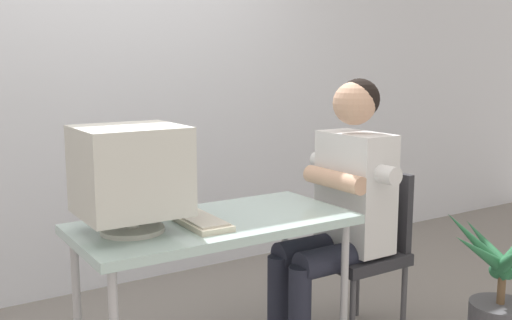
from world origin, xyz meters
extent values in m
cube|color=silver|center=(0.30, 1.40, 1.50)|extent=(8.00, 0.10, 3.00)
cylinder|color=#B7B7BC|center=(0.56, -0.24, 0.35)|extent=(0.04, 0.04, 0.71)
cylinder|color=#B7B7BC|center=(-0.56, 0.24, 0.35)|extent=(0.04, 0.04, 0.71)
cylinder|color=#B7B7BC|center=(0.56, 0.24, 0.35)|extent=(0.04, 0.04, 0.71)
cube|color=silver|center=(0.00, 0.00, 0.73)|extent=(1.24, 0.61, 0.04)
cylinder|color=silver|center=(-0.38, 0.01, 0.76)|extent=(0.27, 0.27, 0.02)
cylinder|color=silver|center=(-0.38, 0.01, 0.80)|extent=(0.06, 0.06, 0.06)
cube|color=silver|center=(-0.38, 0.01, 1.01)|extent=(0.42, 0.38, 0.36)
cube|color=black|center=(-0.17, 0.01, 1.01)|extent=(0.01, 0.32, 0.30)
cube|color=beige|center=(-0.09, -0.02, 0.76)|extent=(0.16, 0.41, 0.02)
cube|color=beige|center=(-0.09, -0.02, 0.77)|extent=(0.14, 0.37, 0.01)
cylinder|color=#4C4C51|center=(0.64, -0.21, 0.20)|extent=(0.03, 0.03, 0.41)
cylinder|color=#4C4C51|center=(1.00, -0.21, 0.20)|extent=(0.03, 0.03, 0.41)
cylinder|color=#4C4C51|center=(0.64, 0.14, 0.20)|extent=(0.03, 0.03, 0.41)
cylinder|color=#4C4C51|center=(1.00, 0.14, 0.20)|extent=(0.03, 0.03, 0.41)
cube|color=#2D2D33|center=(0.82, -0.04, 0.44)|extent=(0.42, 0.42, 0.06)
cube|color=#2D2D33|center=(1.01, -0.04, 0.67)|extent=(0.04, 0.37, 0.41)
cube|color=silver|center=(0.80, -0.04, 0.79)|extent=(0.22, 0.39, 0.60)
sphere|color=tan|center=(0.78, -0.04, 1.24)|extent=(0.22, 0.22, 0.22)
sphere|color=black|center=(0.81, -0.04, 1.26)|extent=(0.21, 0.21, 0.21)
cylinder|color=#262838|center=(0.59, -0.13, 0.49)|extent=(0.41, 0.14, 0.14)
cylinder|color=#262838|center=(0.59, 0.05, 0.49)|extent=(0.41, 0.14, 0.14)
cylinder|color=#262838|center=(0.39, -0.13, 0.24)|extent=(0.11, 0.11, 0.49)
cylinder|color=#262838|center=(0.39, 0.05, 0.24)|extent=(0.11, 0.11, 0.49)
cylinder|color=silver|center=(0.78, -0.26, 0.91)|extent=(0.09, 0.14, 0.09)
cylinder|color=silver|center=(0.78, 0.19, 0.91)|extent=(0.09, 0.14, 0.09)
cylinder|color=tan|center=(0.66, -0.04, 0.86)|extent=(0.09, 0.39, 0.09)
cylinder|color=brown|center=(1.34, -0.54, 0.33)|extent=(0.04, 0.04, 0.19)
cone|color=#296840|center=(1.41, -0.40, 0.49)|extent=(0.21, 0.40, 0.28)
cone|color=#296840|center=(1.26, -0.45, 0.54)|extent=(0.26, 0.32, 0.37)
cone|color=#296840|center=(1.20, -0.52, 0.51)|extent=(0.40, 0.14, 0.30)
camera|label=1|loc=(-1.24, -2.27, 1.44)|focal=41.77mm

